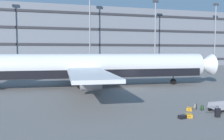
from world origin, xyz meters
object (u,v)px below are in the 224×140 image
object	(u,v)px
backpack_orange	(202,108)
baggage_cart	(224,107)
airliner	(86,67)
backpack_silver	(195,107)
suitcase_upright	(182,117)
suitcase_red	(189,116)
suitcase_large	(190,109)
suitcase_navy	(218,113)

from	to	relation	value
backpack_orange	baggage_cart	size ratio (longest dim) A/B	0.16
airliner	backpack_silver	size ratio (longest dim) A/B	73.57
suitcase_upright	baggage_cart	bearing A→B (deg)	10.63
suitcase_upright	suitcase_red	xyz separation A→B (m)	(0.73, 0.17, 0.00)
suitcase_upright	backpack_silver	world-z (taller)	backpack_silver
suitcase_upright	suitcase_large	distance (m)	3.03
suitcase_large	backpack_silver	xyz separation A→B (m)	(0.74, 0.24, 0.12)
airliner	backpack_orange	xyz separation A→B (m)	(7.45, -17.04, -2.67)
suitcase_large	backpack_silver	bearing A→B (deg)	17.74
suitcase_navy	backpack_silver	world-z (taller)	suitcase_navy
suitcase_red	suitcase_upright	bearing A→B (deg)	-166.82
suitcase_navy	suitcase_red	distance (m)	2.30
airliner	suitcase_large	distance (m)	18.11
suitcase_upright	backpack_silver	size ratio (longest dim) A/B	1.19
backpack_silver	baggage_cart	xyz separation A→B (m)	(1.87, -1.53, 0.18)
suitcase_navy	baggage_cart	xyz separation A→B (m)	(1.79, 1.35, 0.03)
suitcase_red	backpack_silver	size ratio (longest dim) A/B	1.40
suitcase_navy	suitcase_red	size ratio (longest dim) A/B	1.10
airliner	suitcase_red	distance (m)	19.58
airliner	backpack_silver	world-z (taller)	airliner
airliner	baggage_cart	xyz separation A→B (m)	(9.02, -18.00, -2.49)
suitcase_large	suitcase_upright	bearing A→B (deg)	-134.03
suitcase_red	backpack_orange	world-z (taller)	backpack_orange
suitcase_upright	airliner	bearing A→B (deg)	102.85
suitcase_large	backpack_orange	size ratio (longest dim) A/B	1.52
backpack_silver	suitcase_red	bearing A→B (deg)	-133.23
suitcase_large	airliner	bearing A→B (deg)	111.02
airliner	backpack_silver	distance (m)	18.15
suitcase_upright	suitcase_red	world-z (taller)	suitcase_red
suitcase_upright	baggage_cart	xyz separation A→B (m)	(4.72, 0.89, 0.29)
suitcase_navy	backpack_silver	bearing A→B (deg)	91.63
suitcase_upright	suitcase_red	distance (m)	0.75
backpack_orange	baggage_cart	bearing A→B (deg)	-31.32
suitcase_red	baggage_cart	bearing A→B (deg)	10.16
suitcase_navy	baggage_cart	world-z (taller)	suitcase_navy
airliner	suitcase_large	size ratio (longest dim) A/B	49.65
backpack_orange	baggage_cart	world-z (taller)	baggage_cart
suitcase_navy	backpack_silver	size ratio (longest dim) A/B	1.54
suitcase_large	baggage_cart	distance (m)	2.93
suitcase_red	backpack_silver	bearing A→B (deg)	46.77
suitcase_navy	baggage_cart	distance (m)	2.24
backpack_silver	suitcase_upright	bearing A→B (deg)	-139.65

